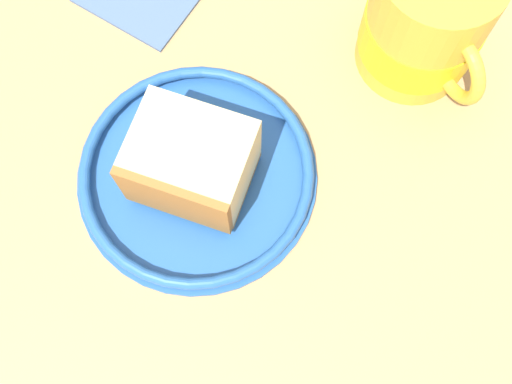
# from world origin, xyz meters

# --- Properties ---
(ground_plane) EXTENTS (1.22, 1.22, 0.03)m
(ground_plane) POSITION_xyz_m (0.00, 0.00, -0.01)
(ground_plane) COLOR tan
(small_plate) EXTENTS (0.18, 0.18, 0.02)m
(small_plate) POSITION_xyz_m (-0.05, -0.02, 0.01)
(small_plate) COLOR #26599E
(small_plate) RESTS_ON ground_plane
(cake_slice) EXTENTS (0.10, 0.10, 0.06)m
(cake_slice) POSITION_xyz_m (-0.05, -0.02, 0.04)
(cake_slice) COLOR #9E662D
(cake_slice) RESTS_ON small_plate
(tea_mug) EXTENTS (0.12, 0.09, 0.11)m
(tea_mug) POSITION_xyz_m (-0.01, 0.18, 0.05)
(tea_mug) COLOR gold
(tea_mug) RESTS_ON ground_plane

